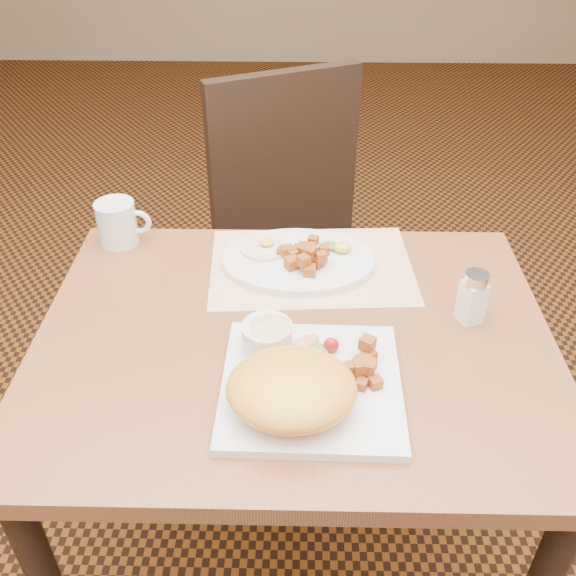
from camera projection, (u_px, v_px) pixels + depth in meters
The scene contains 15 objects.
ground at pixel (292, 569), 1.56m from camera, with size 8.00×8.00×0.00m, color black.
table at pixel (294, 380), 1.18m from camera, with size 0.90×0.70×0.75m.
chair_far at pixel (300, 241), 1.75m from camera, with size 0.56×0.56×0.97m.
placemat at pixel (311, 266), 1.28m from camera, with size 0.40×0.28×0.00m, color white.
plate_square at pixel (311, 385), 1.00m from camera, with size 0.28×0.28×0.02m, color silver.
plate_oval at pixel (298, 261), 1.28m from camera, with size 0.30×0.23×0.02m, color silver, non-canonical shape.
hollandaise_mound at pixel (290, 389), 0.94m from camera, with size 0.20×0.17×0.07m.
ramekin at pixel (267, 336), 1.05m from camera, with size 0.08×0.08×0.05m.
garnish_sq at pixel (314, 345), 1.05m from camera, with size 0.09×0.06×0.03m.
fried_egg at pixel (265, 246), 1.30m from camera, with size 0.10×0.10×0.02m.
garnish_ov at pixel (338, 247), 1.29m from camera, with size 0.07×0.05×0.02m.
salt_shaker at pixel (473, 297), 1.12m from camera, with size 0.05×0.05×0.10m.
coffee_mug at pixel (118, 223), 1.33m from camera, with size 0.11×0.08×0.09m.
home_fries_sq at pixel (362, 367), 1.00m from camera, with size 0.06×0.10×0.04m.
home_fries_ov at pixel (305, 255), 1.25m from camera, with size 0.11×0.10×0.04m.
Camera 1 is at (0.01, -0.85, 1.48)m, focal length 40.00 mm.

